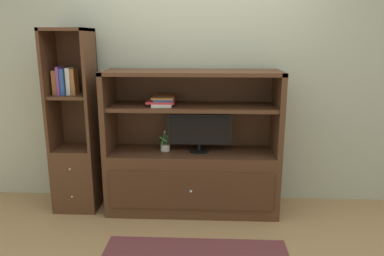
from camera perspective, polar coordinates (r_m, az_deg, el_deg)
The scene contains 8 objects.
ground_plane at distance 3.49m, azimuth -0.28°, elevation -15.35°, with size 8.00×8.00×0.00m, color tan.
painted_rear_wall at distance 3.81m, azimuth 0.28°, elevation 9.27°, with size 6.00×0.10×2.80m, color #ADB29E.
media_console at distance 3.67m, azimuth 0.04°, elevation -5.97°, with size 1.68×0.54×1.41m.
tv_monitor at distance 3.56m, azimuth 1.14°, elevation -0.54°, with size 0.63×0.19×0.37m.
potted_plant at distance 3.64m, azimuth -4.20°, elevation -2.98°, with size 0.12×0.10×0.22m.
magazine_stack at distance 3.52m, azimuth -4.60°, elevation 4.33°, with size 0.27×0.34×0.09m.
bookshelf_tall at distance 3.86m, azimuth -17.65°, elevation -3.42°, with size 0.43×0.40×1.80m.
upright_book_row at distance 3.73m, azimuth -19.23°, elevation 6.88°, with size 0.22×0.18×0.27m.
Camera 1 is at (0.16, -3.05, 1.70)m, focal length 34.10 mm.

